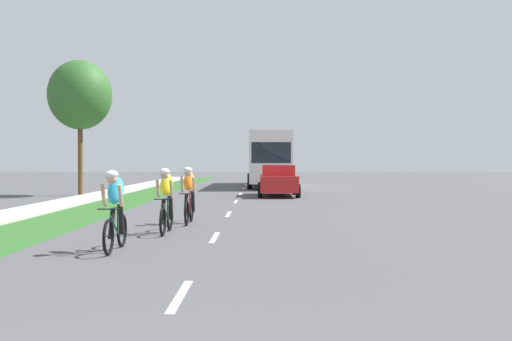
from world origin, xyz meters
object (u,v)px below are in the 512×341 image
(cyclist_lead, at_px, (115,210))
(sedan_red, at_px, (278,180))
(bus_white, at_px, (270,157))
(street_tree_near, at_px, (80,95))
(cyclist_trailing, at_px, (166,200))
(cyclist_distant, at_px, (189,195))

(cyclist_lead, distance_m, sedan_red, 17.37)
(bus_white, bearing_deg, sedan_red, -88.52)
(sedan_red, bearing_deg, street_tree_near, 179.02)
(sedan_red, height_order, street_tree_near, street_tree_near)
(cyclist_trailing, xyz_separation_m, sedan_red, (3.13, 14.31, -0.04))
(cyclist_trailing, bearing_deg, cyclist_distant, 82.44)
(bus_white, xyz_separation_m, street_tree_near, (-9.50, -10.06, 2.97))
(cyclist_lead, bearing_deg, bus_white, 82.83)
(street_tree_near, bearing_deg, cyclist_lead, -70.47)
(sedan_red, height_order, bus_white, bus_white)
(cyclist_trailing, xyz_separation_m, bus_white, (2.87, 24.54, 1.17))
(cyclist_distant, height_order, bus_white, bus_white)
(cyclist_lead, height_order, street_tree_near, street_tree_near)
(street_tree_near, bearing_deg, sedan_red, -0.98)
(cyclist_trailing, bearing_deg, street_tree_near, 114.62)
(sedan_red, bearing_deg, cyclist_trailing, -102.36)
(cyclist_distant, distance_m, street_tree_near, 14.75)
(cyclist_lead, height_order, cyclist_trailing, same)
(cyclist_trailing, relative_size, street_tree_near, 0.26)
(cyclist_distant, bearing_deg, street_tree_near, 119.24)
(cyclist_lead, xyz_separation_m, sedan_red, (3.69, 16.97, -0.04))
(cyclist_lead, relative_size, cyclist_distant, 1.00)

